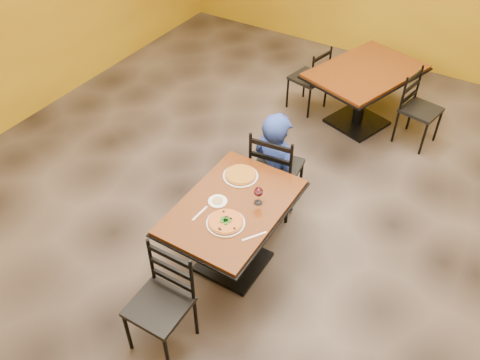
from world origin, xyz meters
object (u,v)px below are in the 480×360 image
Objects in this scene: pizza_main at (226,222)px; pizza_far at (241,175)px; side_plate at (218,201)px; chair_main_far at (277,168)px; diner at (276,160)px; plate_far at (241,176)px; table_second at (364,84)px; plate_main at (226,223)px; wine_glass at (258,195)px; table_main at (233,221)px; chair_second_right at (421,110)px; chair_main_near at (159,307)px; chair_second_left at (308,78)px.

pizza_main is 1.01× the size of pizza_far.
chair_main_far is at bearing 85.44° from side_plate.
diner is 0.64m from plate_far.
table_second is 1.79m from diner.
plate_main is 1.72× the size of wine_glass.
table_second is at bearing 87.17° from table_main.
plate_main reaches higher than table_main.
pizza_far is at bearing 109.63° from plate_main.
plate_main is 1.11× the size of pizza_far.
plate_main is at bearing 176.41° from chair_second_right.
chair_second_right is 5.44× the size of side_plate.
diner is at bearing 90.37° from chair_main_near.
diner reaches higher than plate_far.
table_main is at bearing -92.83° from table_second.
chair_second_right is at bearing 75.21° from wine_glass.
chair_main_near reaches higher than chair_second_right.
diner is 3.79× the size of pizza_main.
pizza_far is (-0.19, 0.55, 0.00)m from pizza_main.
pizza_far is 1.75× the size of side_plate.
plate_far is (-0.98, -2.37, 0.32)m from chair_second_right.
chair_main_near is 1.89m from diner.
chair_second_left is 3.01m from pizza_main.
chair_main_far is at bearing -95.81° from table_second.
plate_far is 1.94× the size of side_plate.
plate_main is 1.09× the size of pizza_main.
table_second is 0.73m from chair_second_left.
side_plate is at bearing -89.24° from plate_far.
wine_glass is (0.03, -2.58, 0.28)m from table_second.
chair_main_far is at bearing 165.17° from chair_second_right.
chair_main_far is at bearing 89.18° from chair_main_near.
wine_glass is (0.30, -0.21, 0.08)m from plate_far.
side_plate is (-0.13, -0.03, 0.20)m from table_main.
chair_second_left is 2.75× the size of plate_main.
diner is (-0.94, -1.78, 0.10)m from chair_second_right.
chair_main_far reaches higher than table_second.
pizza_main is 1.58× the size of wine_glass.
chair_second_left is 1.85m from diner.
table_main is at bearing -68.99° from plate_far.
plate_far is at bearing 169.04° from chair_second_right.
pizza_far reaches higher than side_plate.
table_main is at bearing 86.05° from chair_main_near.
chair_main_near is (-0.05, -0.95, -0.10)m from table_main.
table_second is 1.45× the size of diner.
table_main is at bearing 174.07° from chair_second_right.
pizza_main and pizza_far have the same top height.
plate_far is (0.45, -2.37, 0.33)m from chair_second_left.
plate_main is 0.02m from pizza_main.
plate_main and side_plate have the same top height.
plate_far is at bearing -96.34° from table_second.
chair_second_left is (-0.53, 1.82, -0.06)m from chair_main_far.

